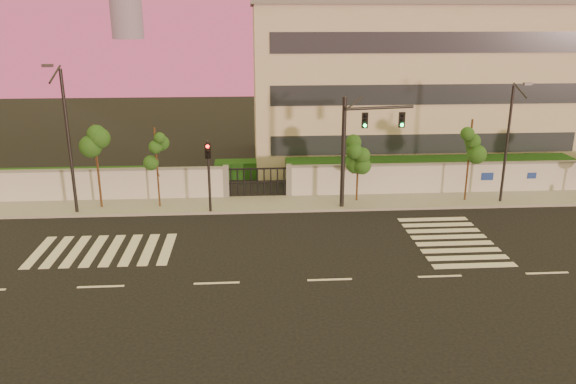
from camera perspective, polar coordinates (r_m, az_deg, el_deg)
name	(u,v)px	position (r m, az deg, el deg)	size (l,w,h in m)	color
ground	(330,280)	(25.31, 4.25, -8.88)	(120.00, 120.00, 0.00)	black
sidewalk	(306,203)	(34.93, 1.88, -1.14)	(60.00, 3.00, 0.15)	gray
perimeter_wall	(306,181)	(36.07, 1.83, 1.12)	(60.00, 0.36, 2.20)	#BABCC1
hedge_row	(317,173)	(38.87, 2.99, 1.92)	(41.00, 4.25, 1.80)	black
institutional_building	(405,82)	(46.39, 11.85, 10.84)	(24.40, 12.40, 12.25)	#BBB79F
road_markings	(288,247)	(28.55, 0.05, -5.64)	(57.00, 7.62, 0.02)	silver
street_tree_b	(96,148)	(34.95, -18.91, 4.29)	(1.62, 1.29, 5.19)	#382314
street_tree_c	(156,150)	(34.11, -13.24, 4.22)	(1.33, 1.06, 5.00)	#382314
street_tree_d	(359,154)	(34.74, 7.18, 3.81)	(1.53, 1.22, 4.21)	#382314
street_tree_e	(471,142)	(36.13, 18.05, 4.87)	(1.48, 1.18, 5.27)	#382314
traffic_signal_main	(358,139)	(33.36, 7.13, 5.34)	(4.27, 0.87, 6.78)	black
traffic_signal_secondary	(209,168)	(32.80, -8.07, 2.44)	(0.34, 0.34, 4.42)	black
streetlight_west	(67,135)	(34.12, -21.54, 5.39)	(0.53, 2.13, 8.86)	black
streetlight_east	(509,139)	(36.41, 21.51, 5.03)	(0.46, 1.84, 7.65)	black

